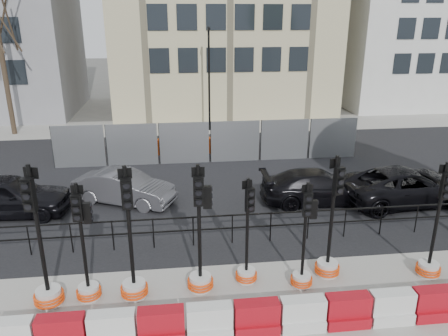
{
  "coord_description": "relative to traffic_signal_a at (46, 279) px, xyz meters",
  "views": [
    {
      "loc": [
        -1.66,
        -10.66,
        6.82
      ],
      "look_at": [
        -0.04,
        3.0,
        1.87
      ],
      "focal_mm": 35.0,
      "sensor_mm": 36.0,
      "label": 1
    }
  ],
  "objects": [
    {
      "name": "car_a",
      "position": [
        -2.71,
        5.43,
        -0.02
      ],
      "size": [
        2.31,
        4.56,
        1.48
      ],
      "primitive_type": "imported",
      "rotation": [
        0.0,
        0.0,
        1.5
      ],
      "color": "black",
      "rests_on": "ground"
    },
    {
      "name": "traffic_signal_c",
      "position": [
        2.06,
        0.08,
        -0.03
      ],
      "size": [
        0.69,
        0.69,
        3.53
      ],
      "rotation": [
        0.0,
        0.0,
        0.15
      ],
      "color": "silver",
      "rests_on": "ground"
    },
    {
      "name": "traffic_signal_b",
      "position": [
        0.94,
        0.14,
        -0.01
      ],
      "size": [
        0.62,
        0.62,
        3.13
      ],
      "rotation": [
        0.0,
        0.0,
        -0.05
      ],
      "color": "silver",
      "rests_on": "ground"
    },
    {
      "name": "car_d",
      "position": [
        11.74,
        4.79,
        -0.08
      ],
      "size": [
        3.34,
        5.38,
        1.36
      ],
      "primitive_type": "imported",
      "rotation": [
        0.0,
        0.0,
        1.68
      ],
      "color": "black",
      "rests_on": "ground"
    },
    {
      "name": "traffic_signal_d",
      "position": [
        3.74,
        0.19,
        0.06
      ],
      "size": [
        0.68,
        0.68,
        3.44
      ],
      "rotation": [
        0.0,
        0.0,
        -0.04
      ],
      "color": "silver",
      "rests_on": "ground"
    },
    {
      "name": "car_b",
      "position": [
        1.29,
        5.99,
        -0.14
      ],
      "size": [
        4.17,
        4.77,
        1.25
      ],
      "primitive_type": "imported",
      "rotation": [
        0.0,
        0.0,
        1.14
      ],
      "color": "#454449",
      "rests_on": "ground"
    },
    {
      "name": "car_c",
      "position": [
        8.5,
        5.21,
        -0.13
      ],
      "size": [
        1.83,
        4.35,
        1.25
      ],
      "primitive_type": "imported",
      "rotation": [
        0.0,
        0.0,
        1.56
      ],
      "color": "black",
      "rests_on": "ground"
    },
    {
      "name": "road",
      "position": [
        4.87,
        8.26,
        -0.74
      ],
      "size": [
        40.0,
        14.0,
        0.03
      ],
      "primitive_type": "cube",
      "color": "black",
      "rests_on": "ground"
    },
    {
      "name": "traffic_signal_e",
      "position": [
        4.98,
        0.42,
        -0.15
      ],
      "size": [
        0.58,
        0.58,
        2.96
      ],
      "rotation": [
        0.0,
        0.0,
        0.3
      ],
      "color": "silver",
      "rests_on": "ground"
    },
    {
      "name": "lamp_post_far",
      "position": [
        5.37,
        16.24,
        2.46
      ],
      "size": [
        0.12,
        0.56,
        6.0
      ],
      "color": "black",
      "rests_on": "ground"
    },
    {
      "name": "traffic_signal_a",
      "position": [
        0.0,
        0.0,
        0.0
      ],
      "size": [
        0.72,
        0.72,
        3.67
      ],
      "rotation": [
        0.0,
        0.0,
        -0.25
      ],
      "color": "silver",
      "rests_on": "ground"
    },
    {
      "name": "traffic_signal_f",
      "position": [
        6.38,
        0.04,
        -0.06
      ],
      "size": [
        0.58,
        0.58,
        2.92
      ],
      "rotation": [
        0.0,
        0.0,
        -0.07
      ],
      "color": "silver",
      "rests_on": "ground"
    },
    {
      "name": "traffic_signal_h",
      "position": [
        9.94,
        0.1,
        -0.08
      ],
      "size": [
        0.65,
        0.65,
        3.28
      ],
      "rotation": [
        0.0,
        0.0,
        -0.09
      ],
      "color": "silver",
      "rests_on": "ground"
    },
    {
      "name": "barrier_row",
      "position": [
        4.87,
        -1.54,
        -0.39
      ],
      "size": [
        13.6,
        0.5,
        0.8
      ],
      "color": "#AC0D10",
      "rests_on": "ground"
    },
    {
      "name": "ground",
      "position": [
        4.87,
        1.26,
        -0.76
      ],
      "size": [
        120.0,
        120.0,
        0.0
      ],
      "primitive_type": "plane",
      "color": "#51514C",
      "rests_on": "ground"
    },
    {
      "name": "sidewalk_far",
      "position": [
        4.87,
        17.26,
        -0.75
      ],
      "size": [
        40.0,
        4.0,
        0.02
      ],
      "primitive_type": "cube",
      "color": "gray",
      "rests_on": "ground"
    },
    {
      "name": "traffic_signal_g",
      "position": [
        7.22,
        0.45,
        -0.05
      ],
      "size": [
        0.68,
        0.68,
        3.44
      ],
      "rotation": [
        0.0,
        0.0,
        0.32
      ],
      "color": "silver",
      "rests_on": "ground"
    },
    {
      "name": "heras_fencing",
      "position": [
        4.38,
        10.97,
        -0.04
      ],
      "size": [
        14.33,
        1.72,
        2.0
      ],
      "color": "gray",
      "rests_on": "ground"
    },
    {
      "name": "kerb_railing",
      "position": [
        4.87,
        2.46,
        -0.07
      ],
      "size": [
        18.0,
        0.04,
        1.0
      ],
      "color": "black",
      "rests_on": "ground"
    }
  ]
}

